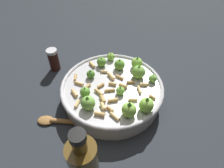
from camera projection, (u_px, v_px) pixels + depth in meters
The scene contains 5 objects.
ground_plane at pixel (112, 99), 0.71m from camera, with size 2.40×2.40×0.00m, color #23282D.
cooking_pan at pixel (113, 91), 0.68m from camera, with size 0.34×0.34×0.12m.
pepper_shaker at pixel (54, 60), 0.79m from camera, with size 0.04×0.04×0.09m.
olive_oil_bottle at pixel (85, 168), 0.44m from camera, with size 0.06×0.06×0.24m.
wooden_spoon at pixel (71, 122), 0.63m from camera, with size 0.25×0.08×0.02m.
Camera 1 is at (0.13, -0.44, 0.54)m, focal length 32.13 mm.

